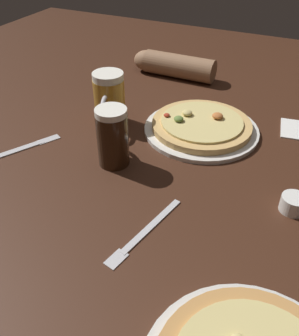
# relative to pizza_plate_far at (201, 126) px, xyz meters

# --- Properties ---
(ground_plane) EXTENTS (2.40, 2.40, 0.03)m
(ground_plane) POSITION_rel_pizza_plate_far_xyz_m (-0.05, -0.24, -0.03)
(ground_plane) COLOR #3D2114
(pizza_plate_far) EXTENTS (0.32, 0.32, 0.05)m
(pizza_plate_far) POSITION_rel_pizza_plate_far_xyz_m (0.00, 0.00, 0.00)
(pizza_plate_far) COLOR silver
(pizza_plate_far) RESTS_ON ground_plane
(beer_mug_dark) EXTENTS (0.09, 0.14, 0.15)m
(beer_mug_dark) POSITION_rel_pizza_plate_far_xyz_m (-0.25, -0.07, 0.06)
(beer_mug_dark) COLOR #B27A23
(beer_mug_dark) RESTS_ON ground_plane
(beer_mug_amber) EXTENTS (0.11, 0.11, 0.15)m
(beer_mug_amber) POSITION_rel_pizza_plate_far_xyz_m (-0.15, -0.23, 0.06)
(beer_mug_amber) COLOR black
(beer_mug_amber) RESTS_ON ground_plane
(ramekin_sauce) EXTENTS (0.05, 0.05, 0.04)m
(ramekin_sauce) POSITION_rel_pizza_plate_far_xyz_m (0.28, -0.22, 0.00)
(ramekin_sauce) COLOR white
(ramekin_sauce) RESTS_ON ground_plane
(knife_right) EXTENTS (0.12, 0.19, 0.01)m
(knife_right) POSITION_rel_pizza_plate_far_xyz_m (-0.40, -0.28, -0.01)
(knife_right) COLOR silver
(knife_right) RESTS_ON ground_plane
(fork_spare) EXTENTS (0.07, 0.22, 0.01)m
(fork_spare) POSITION_rel_pizza_plate_far_xyz_m (0.02, -0.42, -0.01)
(fork_spare) COLOR silver
(fork_spare) RESTS_ON ground_plane
(diner_arm) EXTENTS (0.31, 0.09, 0.08)m
(diner_arm) POSITION_rel_pizza_plate_far_xyz_m (-0.23, 0.33, 0.02)
(diner_arm) COLOR #936B4C
(diner_arm) RESTS_ON ground_plane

